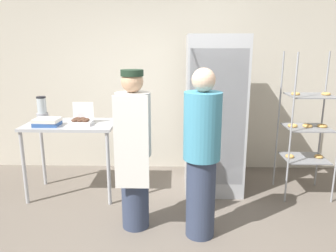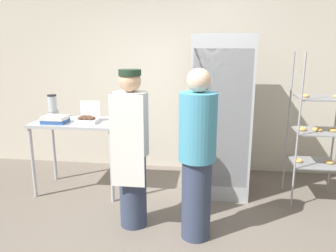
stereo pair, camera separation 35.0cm
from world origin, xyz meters
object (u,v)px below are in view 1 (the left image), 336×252
binder_stack (47,122)px  person_customer (202,154)px  refrigerator (214,115)px  blender_pitcher (42,109)px  baking_rack (307,127)px  donut_box (81,121)px  person_baker (134,149)px

binder_stack → person_customer: bearing=-23.3°
refrigerator → person_customer: bearing=-101.7°
blender_pitcher → person_customer: person_customer is taller
refrigerator → baking_rack: bearing=-7.9°
blender_pitcher → binder_stack: size_ratio=1.01×
person_customer → donut_box: bearing=149.0°
donut_box → blender_pitcher: blender_pitcher is taller
refrigerator → blender_pitcher: refrigerator is taller
baking_rack → blender_pitcher: 3.35m
refrigerator → binder_stack: size_ratio=6.68×
refrigerator → person_baker: 1.37m
refrigerator → person_baker: (-0.91, -1.02, -0.14)m
refrigerator → donut_box: refrigerator is taller
blender_pitcher → person_customer: size_ratio=0.18×
blender_pitcher → person_customer: bearing=-28.9°
baking_rack → blender_pitcher: bearing=178.4°
refrigerator → person_customer: (-0.24, -1.15, -0.14)m
donut_box → blender_pitcher: (-0.57, 0.25, 0.09)m
donut_box → binder_stack: 0.40m
person_baker → blender_pitcher: bearing=143.9°
refrigerator → binder_stack: bearing=-169.2°
binder_stack → person_baker: 1.29m
donut_box → person_customer: person_customer is taller
donut_box → blender_pitcher: 0.63m
binder_stack → person_baker: bearing=-29.5°
person_customer → refrigerator: bearing=78.3°
refrigerator → binder_stack: 2.06m
baking_rack → person_customer: size_ratio=1.07×
blender_pitcher → person_baker: 1.62m
binder_stack → refrigerator: bearing=10.8°
donut_box → blender_pitcher: size_ratio=0.86×
person_baker → donut_box: bearing=136.1°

